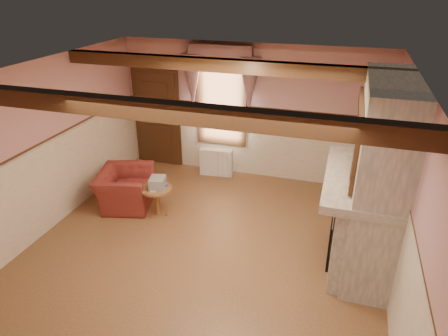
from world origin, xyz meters
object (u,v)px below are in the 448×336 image
(armchair, at_px, (125,188))
(side_table, at_px, (157,201))
(bowl, at_px, (364,173))
(oil_lamp, at_px, (365,160))
(mantel_clock, at_px, (365,148))
(radiator, at_px, (216,162))

(armchair, distance_m, side_table, 0.75)
(side_table, xyz_separation_m, bowl, (3.40, -0.25, 1.19))
(oil_lamp, bearing_deg, mantel_clock, 90.00)
(armchair, distance_m, oil_lamp, 4.31)
(side_table, height_order, bowl, bowl)
(mantel_clock, bearing_deg, bowl, -90.00)
(bowl, xyz_separation_m, oil_lamp, (0.00, 0.23, 0.10))
(armchair, height_order, mantel_clock, mantel_clock)
(bowl, relative_size, oil_lamp, 1.28)
(armchair, relative_size, mantel_clock, 4.43)
(radiator, xyz_separation_m, bowl, (2.89, -2.11, 1.16))
(side_table, distance_m, radiator, 1.93)
(armchair, distance_m, radiator, 2.11)
(radiator, distance_m, bowl, 3.76)
(side_table, bearing_deg, armchair, 168.44)
(radiator, distance_m, oil_lamp, 3.67)
(side_table, height_order, oil_lamp, oil_lamp)
(armchair, height_order, oil_lamp, oil_lamp)
(bowl, distance_m, mantel_clock, 0.82)
(side_table, relative_size, mantel_clock, 2.35)
(armchair, bearing_deg, side_table, -116.03)
(armchair, xyz_separation_m, mantel_clock, (4.13, 0.41, 1.17))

